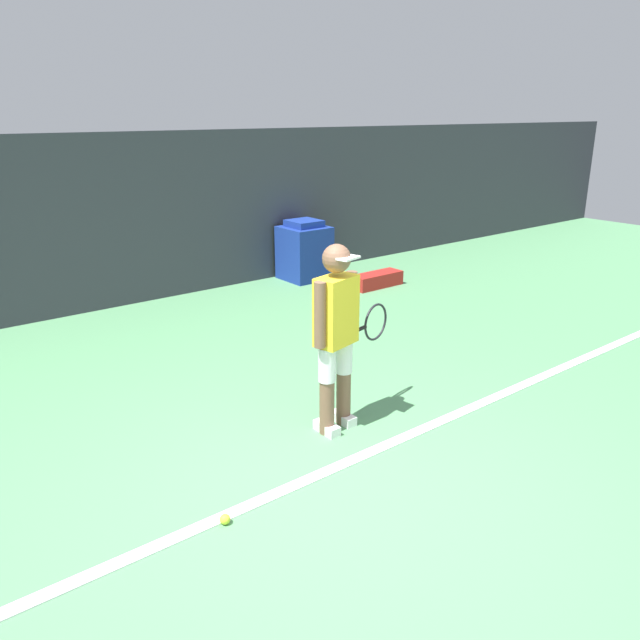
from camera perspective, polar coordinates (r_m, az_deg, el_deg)
ground_plane at (r=4.36m, az=1.88°, el=-15.94°), size 24.00×24.00×0.00m
back_wall at (r=8.33m, az=-21.77°, el=7.94°), size 24.00×0.10×2.22m
court_baseline at (r=4.55m, az=-0.62°, el=-14.21°), size 21.60×0.10×0.01m
tennis_player at (r=4.86m, az=1.57°, el=-0.96°), size 0.94×0.35×1.53m
tennis_ball at (r=4.15m, az=-8.69°, el=-17.56°), size 0.07×0.07×0.07m
covered_chair at (r=9.55m, az=-1.44°, el=6.30°), size 0.65×0.65×0.90m
equipment_bag at (r=9.21m, az=5.20°, el=3.67°), size 0.81×0.29×0.20m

